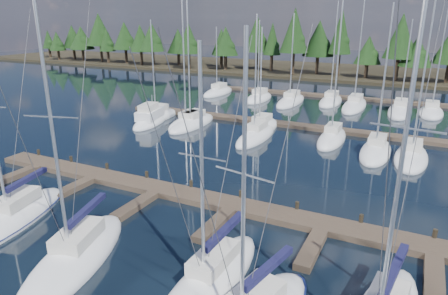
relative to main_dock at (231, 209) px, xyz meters
The scene contains 10 objects.
ground 12.65m from the main_dock, 90.00° to the left, with size 260.00×260.00×0.00m, color black.
far_shore 72.64m from the main_dock, 90.00° to the left, with size 220.00×30.00×0.60m, color black.
main_dock is the anchor object (origin of this frame).
back_docks 32.23m from the main_dock, 90.00° to the left, with size 50.00×21.80×0.40m.
front_sailboat_1 13.66m from the main_dock, 148.32° to the right, with size 4.88×9.81×13.61m.
front_sailboat_2 9.95m from the main_dock, 119.48° to the right, with size 5.45×9.76×14.47m.
front_sailboat_3 7.77m from the main_dock, 72.04° to the right, with size 2.68×9.37×12.25m.
back_sailboat_rows 27.22m from the main_dock, 89.85° to the left, with size 43.79×30.60×16.69m.
motor_yacht_left 25.00m from the main_dock, 138.32° to the left, with size 4.36×8.44×4.01m.
tree_line 63.20m from the main_dock, 89.56° to the left, with size 185.20×11.87×13.52m.
Camera 1 is at (10.12, -4.09, 12.28)m, focal length 32.00 mm.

